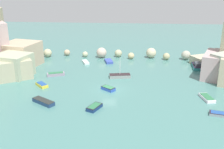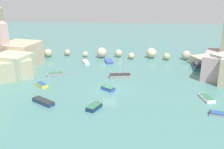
# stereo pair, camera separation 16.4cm
# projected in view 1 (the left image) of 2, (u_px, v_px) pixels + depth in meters

# --- Properties ---
(cove_water) EXTENTS (160.00, 160.00, 0.00)m
(cove_water) POSITION_uv_depth(u_px,v_px,m) (110.00, 89.00, 47.75)
(cove_water) COLOR #487D76
(cove_water) RESTS_ON ground
(rock_breakwater) EXTENTS (39.79, 3.64, 2.53)m
(rock_breakwater) POSITION_uv_depth(u_px,v_px,m) (118.00, 54.00, 67.24)
(rock_breakwater) COLOR tan
(rock_breakwater) RESTS_ON ground
(moored_boat_0) EXTENTS (4.38, 2.28, 4.22)m
(moored_boat_0) POSITION_uv_depth(u_px,v_px,m) (120.00, 76.00, 53.60)
(moored_boat_0) COLOR gray
(moored_boat_0) RESTS_ON cove_water
(moored_boat_1) EXTENTS (2.75, 1.82, 0.47)m
(moored_boat_1) POSITION_uv_depth(u_px,v_px,m) (219.00, 114.00, 38.46)
(moored_boat_1) COLOR gray
(moored_boat_1) RESTS_ON cove_water
(moored_boat_2) EXTENTS (4.09, 3.26, 0.63)m
(moored_boat_2) POSITION_uv_depth(u_px,v_px,m) (43.00, 102.00, 42.20)
(moored_boat_2) COLOR navy
(moored_boat_2) RESTS_ON cove_water
(moored_boat_3) EXTENTS (2.36, 3.45, 0.54)m
(moored_boat_3) POSITION_uv_depth(u_px,v_px,m) (109.00, 61.00, 63.69)
(moored_boat_3) COLOR #3A50B0
(moored_boat_3) RESTS_ON cove_water
(moored_boat_4) EXTENTS (2.51, 4.94, 1.39)m
(moored_boat_4) POSITION_uv_depth(u_px,v_px,m) (198.00, 66.00, 59.40)
(moored_boat_4) COLOR teal
(moored_boat_4) RESTS_ON cove_water
(moored_boat_5) EXTENTS (2.33, 3.03, 0.57)m
(moored_boat_5) POSITION_uv_depth(u_px,v_px,m) (94.00, 107.00, 40.40)
(moored_boat_5) COLOR navy
(moored_boat_5) RESTS_ON cove_water
(moored_boat_6) EXTENTS (2.84, 2.89, 0.57)m
(moored_boat_6) POSITION_uv_depth(u_px,v_px,m) (42.00, 85.00, 49.14)
(moored_boat_6) COLOR yellow
(moored_boat_6) RESTS_ON cove_water
(moored_boat_7) EXTENTS (3.70, 2.39, 0.64)m
(moored_boat_7) POSITION_uv_depth(u_px,v_px,m) (56.00, 74.00, 54.72)
(moored_boat_7) COLOR gray
(moored_boat_7) RESTS_ON cove_water
(moored_boat_8) EXTENTS (2.11, 3.59, 0.54)m
(moored_boat_8) POSITION_uv_depth(u_px,v_px,m) (207.00, 98.00, 43.72)
(moored_boat_8) COLOR white
(moored_boat_8) RESTS_ON cove_water
(moored_boat_9) EXTENTS (2.69, 2.49, 0.60)m
(moored_boat_9) POSITION_uv_depth(u_px,v_px,m) (108.00, 88.00, 47.40)
(moored_boat_9) COLOR blue
(moored_boat_9) RESTS_ON cove_water
(moored_boat_10) EXTENTS (2.24, 3.27, 0.45)m
(moored_boat_10) POSITION_uv_depth(u_px,v_px,m) (86.00, 62.00, 63.09)
(moored_boat_10) COLOR white
(moored_boat_10) RESTS_ON cove_water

